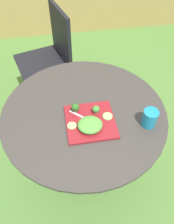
# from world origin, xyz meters

# --- Properties ---
(ground_plane) EXTENTS (12.00, 12.00, 0.00)m
(ground_plane) POSITION_xyz_m (0.00, 0.00, 0.00)
(ground_plane) COLOR #4C7533
(patio_table) EXTENTS (0.96, 0.96, 0.70)m
(patio_table) POSITION_xyz_m (0.00, 0.00, 0.47)
(patio_table) COLOR #38332D
(patio_table) RESTS_ON ground_plane
(patio_chair) EXTENTS (0.54, 0.54, 0.90)m
(patio_chair) POSITION_xyz_m (-0.16, 0.90, 0.53)
(patio_chair) COLOR black
(patio_chair) RESTS_ON ground_plane
(salad_plate) EXTENTS (0.27, 0.27, 0.01)m
(salad_plate) POSITION_xyz_m (0.02, -0.09, 0.71)
(salad_plate) COLOR maroon
(salad_plate) RESTS_ON patio_table
(drinking_glass) EXTENTS (0.08, 0.08, 0.10)m
(drinking_glass) POSITION_xyz_m (0.34, -0.15, 0.75)
(drinking_glass) COLOR teal
(drinking_glass) RESTS_ON patio_table
(fork) EXTENTS (0.13, 0.12, 0.00)m
(fork) POSITION_xyz_m (-0.01, -0.06, 0.72)
(fork) COLOR silver
(fork) RESTS_ON salad_plate
(lettuce_mound) EXTENTS (0.13, 0.12, 0.04)m
(lettuce_mound) POSITION_xyz_m (0.01, -0.13, 0.74)
(lettuce_mound) COLOR #519338
(lettuce_mound) RESTS_ON salad_plate
(broccoli_floret_0) EXTENTS (0.04, 0.04, 0.05)m
(broccoli_floret_0) POSITION_xyz_m (0.06, -0.04, 0.75)
(broccoli_floret_0) COLOR #99B770
(broccoli_floret_0) RESTS_ON salad_plate
(broccoli_floret_1) EXTENTS (0.05, 0.05, 0.06)m
(broccoli_floret_1) POSITION_xyz_m (-0.05, -0.01, 0.75)
(broccoli_floret_1) COLOR #99B770
(broccoli_floret_1) RESTS_ON salad_plate
(cucumber_slice_0) EXTENTS (0.06, 0.06, 0.01)m
(cucumber_slice_0) POSITION_xyz_m (0.12, -0.08, 0.72)
(cucumber_slice_0) COLOR #8EB766
(cucumber_slice_0) RESTS_ON salad_plate
(cucumber_slice_1) EXTENTS (0.05, 0.05, 0.01)m
(cucumber_slice_1) POSITION_xyz_m (-0.08, -0.11, 0.72)
(cucumber_slice_1) COLOR #8EB766
(cucumber_slice_1) RESTS_ON salad_plate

